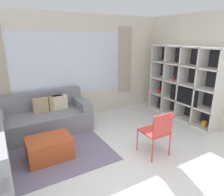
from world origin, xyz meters
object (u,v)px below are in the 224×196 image
(couch_main, at_px, (44,118))
(ottoman, at_px, (50,148))
(shelving_unit, at_px, (183,84))
(folding_chair, at_px, (157,130))

(couch_main, height_order, ottoman, couch_main)
(couch_main, bearing_deg, ottoman, -98.09)
(shelving_unit, height_order, folding_chair, shelving_unit)
(shelving_unit, distance_m, couch_main, 3.62)
(shelving_unit, xyz_separation_m, couch_main, (-3.42, 1.00, -0.61))
(ottoman, bearing_deg, folding_chair, -27.37)
(shelving_unit, relative_size, folding_chair, 2.45)
(shelving_unit, relative_size, ottoman, 2.75)
(couch_main, distance_m, folding_chair, 2.61)
(couch_main, bearing_deg, shelving_unit, -16.24)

